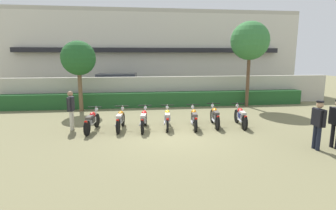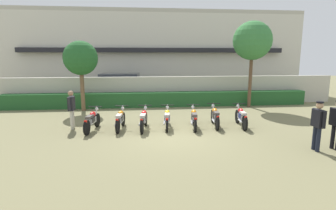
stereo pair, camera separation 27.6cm
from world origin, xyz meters
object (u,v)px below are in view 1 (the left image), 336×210
(tree_far_side, at_px, (250,41))
(motorcycle_in_row_0, at_px, (92,121))
(tree_near_inspector, at_px, (78,59))
(motorcycle_in_row_6, at_px, (241,116))
(motorcycle_in_row_5, at_px, (215,116))
(motorcycle_in_row_3, at_px, (167,118))
(officer_0, at_px, (318,121))
(motorcycle_in_row_4, at_px, (194,118))
(parked_car, at_px, (119,87))
(motorcycle_in_row_1, at_px, (120,119))
(inspector_person, at_px, (71,107))
(motorcycle_in_row_2, at_px, (144,119))

(tree_far_side, xyz_separation_m, motorcycle_in_row_0, (-8.76, -4.52, -3.55))
(tree_near_inspector, bearing_deg, motorcycle_in_row_6, -29.54)
(tree_near_inspector, height_order, motorcycle_in_row_6, tree_near_inspector)
(motorcycle_in_row_0, distance_m, motorcycle_in_row_5, 5.35)
(motorcycle_in_row_5, bearing_deg, motorcycle_in_row_0, 98.16)
(tree_far_side, bearing_deg, motorcycle_in_row_3, -141.82)
(officer_0, bearing_deg, motorcycle_in_row_4, -40.42)
(parked_car, distance_m, motorcycle_in_row_0, 8.23)
(motorcycle_in_row_0, distance_m, motorcycle_in_row_1, 1.18)
(inspector_person, bearing_deg, tree_near_inspector, 94.92)
(motorcycle_in_row_0, height_order, motorcycle_in_row_1, same)
(motorcycle_in_row_0, bearing_deg, motorcycle_in_row_3, -78.22)
(motorcycle_in_row_4, height_order, inspector_person, inspector_person)
(tree_far_side, relative_size, motorcycle_in_row_4, 2.67)
(motorcycle_in_row_2, relative_size, motorcycle_in_row_3, 1.04)
(motorcycle_in_row_5, bearing_deg, motorcycle_in_row_6, -90.92)
(parked_car, bearing_deg, tree_far_side, -19.31)
(tree_far_side, relative_size, motorcycle_in_row_5, 2.74)
(motorcycle_in_row_5, bearing_deg, officer_0, -137.11)
(motorcycle_in_row_5, xyz_separation_m, motorcycle_in_row_6, (1.15, -0.15, -0.00))
(motorcycle_in_row_6, bearing_deg, tree_near_inspector, 67.23)
(motorcycle_in_row_2, bearing_deg, tree_far_side, -47.90)
(motorcycle_in_row_0, height_order, motorcycle_in_row_6, motorcycle_in_row_6)
(tree_far_side, bearing_deg, motorcycle_in_row_5, -127.97)
(tree_near_inspector, xyz_separation_m, inspector_person, (0.34, -3.98, -1.99))
(motorcycle_in_row_1, distance_m, motorcycle_in_row_6, 5.33)
(parked_car, xyz_separation_m, inspector_person, (-1.65, -7.78, 0.05))
(motorcycle_in_row_6, xyz_separation_m, officer_0, (1.34, -3.24, 0.53))
(motorcycle_in_row_6, bearing_deg, inspector_person, 93.65)
(motorcycle_in_row_3, height_order, officer_0, officer_0)
(tree_near_inspector, bearing_deg, motorcycle_in_row_5, -32.72)
(motorcycle_in_row_0, xyz_separation_m, inspector_person, (-0.90, 0.40, 0.54))
(motorcycle_in_row_4, bearing_deg, motorcycle_in_row_6, -83.24)
(motorcycle_in_row_1, bearing_deg, motorcycle_in_row_5, -82.48)
(motorcycle_in_row_1, height_order, inspector_person, inspector_person)
(tree_far_side, height_order, motorcycle_in_row_4, tree_far_side)
(tree_far_side, relative_size, officer_0, 3.11)
(motorcycle_in_row_1, xyz_separation_m, motorcycle_in_row_5, (4.18, 0.06, 0.01))
(parked_car, xyz_separation_m, motorcycle_in_row_2, (1.42, -8.19, -0.48))
(tree_near_inspector, bearing_deg, motorcycle_in_row_4, -38.01)
(tree_near_inspector, relative_size, motorcycle_in_row_0, 2.07)
(motorcycle_in_row_3, bearing_deg, motorcycle_in_row_6, -85.87)
(motorcycle_in_row_0, bearing_deg, tree_near_inspector, 24.99)
(motorcycle_in_row_1, relative_size, officer_0, 1.11)
(motorcycle_in_row_0, xyz_separation_m, motorcycle_in_row_2, (2.17, -0.01, 0.01))
(parked_car, distance_m, tree_near_inspector, 4.75)
(motorcycle_in_row_3, relative_size, motorcycle_in_row_4, 0.97)
(motorcycle_in_row_0, relative_size, motorcycle_in_row_4, 0.98)
(motorcycle_in_row_3, bearing_deg, motorcycle_in_row_2, 104.99)
(motorcycle_in_row_2, relative_size, officer_0, 1.18)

